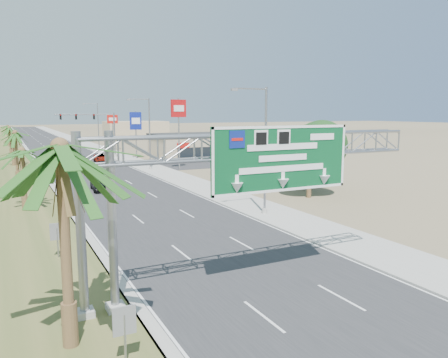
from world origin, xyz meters
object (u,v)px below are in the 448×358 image
pole_sign_red_far (113,122)px  car_right_lane (102,158)px  palm_near (60,149)px  store_building (204,146)px  signal_mast (103,131)px  pole_sign_blue (136,123)px  car_left_lane (100,183)px  sign_gantry (248,158)px  car_far (66,155)px  pole_sign_red_near (179,113)px  car_mid_lane (76,162)px

pole_sign_red_far → car_right_lane: bearing=-107.2°
palm_near → store_building: 66.04m
signal_mast → pole_sign_blue: (4.67, -4.58, 1.38)m
car_left_lane → pole_sign_blue: 31.35m
palm_near → car_right_lane: 58.32m
sign_gantry → car_left_lane: bearing=91.9°
signal_mast → car_far: 7.57m
signal_mast → car_right_lane: (-1.75, -7.37, -4.09)m
palm_near → store_building: (31.20, 58.00, -4.93)m
palm_near → pole_sign_red_far: (19.43, 78.67, -0.86)m
palm_near → store_building: bearing=61.7°
car_left_lane → pole_sign_blue: bearing=71.2°
signal_mast → pole_sign_red_near: bearing=-74.3°
pole_sign_red_near → pole_sign_red_far: 36.30m
sign_gantry → pole_sign_red_far: pole_sign_red_far is taller
signal_mast → car_far: signal_mast is taller
store_building → pole_sign_red_near: bearing=-124.7°
pole_sign_red_near → car_mid_lane: bearing=141.4°
car_left_lane → car_right_lane: car_left_lane is taller
car_far → pole_sign_blue: (10.97, -5.52, 5.47)m
signal_mast → store_building: 18.08m
signal_mast → car_mid_lane: signal_mast is taller
signal_mast → pole_sign_red_near: (6.05, -21.54, 3.10)m
pole_sign_red_near → pole_sign_red_far: size_ratio=1.30×
sign_gantry → palm_near: size_ratio=2.01×
sign_gantry → car_right_lane: 55.11m
sign_gantry → car_far: size_ratio=3.21×
palm_near → car_far: bearing=82.9°
car_mid_lane → signal_mast: bearing=66.1°
car_far → palm_near: bearing=-103.9°
pole_sign_red_far → car_left_lane: bearing=-104.4°
car_right_lane → car_far: car_right_lane is taller
car_left_lane → pole_sign_blue: (11.87, 28.50, 5.46)m
car_mid_lane → pole_sign_blue: bearing=37.4°
signal_mast → car_left_lane: size_ratio=2.28×
car_far → signal_mast: bearing=-15.4°
car_right_lane → pole_sign_blue: (6.43, 2.79, 5.47)m
pole_sign_red_far → car_mid_lane: bearing=-113.7°
car_left_lane → car_mid_lane: size_ratio=1.01×
car_mid_lane → car_left_lane: bearing=-86.7°
signal_mast → store_building: bearing=-19.5°
car_right_lane → pole_sign_blue: pole_sign_blue is taller
store_building → car_left_lane: store_building is taller
signal_mast → car_far: size_ratio=1.97×
pole_sign_red_near → pole_sign_blue: pole_sign_red_near is taller
pole_sign_red_near → pole_sign_blue: bearing=94.6°
pole_sign_red_far → signal_mast: bearing=-109.0°
car_mid_lane → car_far: size_ratio=0.86×
sign_gantry → pole_sign_red_near: bearing=73.1°
sign_gantry → pole_sign_blue: (10.91, 57.47, 0.17)m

